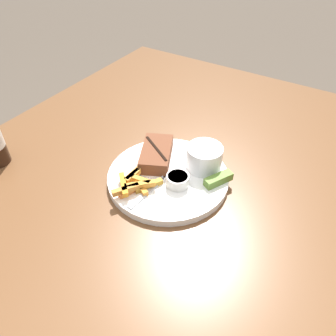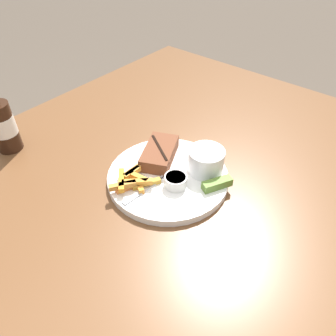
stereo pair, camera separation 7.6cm
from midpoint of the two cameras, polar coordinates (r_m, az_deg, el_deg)
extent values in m
plane|color=#4C4238|center=(1.41, -1.71, -24.77)|extent=(12.00, 12.00, 0.00)
cube|color=brown|center=(0.80, -2.72, -3.24)|extent=(1.33, 1.09, 0.04)
cylinder|color=brown|center=(1.64, -4.58, 6.39)|extent=(0.06, 0.06, 0.70)
cylinder|color=white|center=(0.78, -2.79, -1.83)|extent=(0.29, 0.29, 0.01)
cylinder|color=white|center=(0.78, -2.81, -1.34)|extent=(0.29, 0.29, 0.00)
cube|color=brown|center=(0.81, -4.74, 2.35)|extent=(0.14, 0.12, 0.03)
cube|color=black|center=(0.80, -4.81, 3.34)|extent=(0.06, 0.10, 0.00)
cube|color=gold|center=(0.76, -9.06, -1.48)|extent=(0.05, 0.01, 0.01)
cube|color=orange|center=(0.74, -9.45, -4.01)|extent=(0.06, 0.03, 0.01)
cube|color=orange|center=(0.74, -7.70, -3.44)|extent=(0.04, 0.05, 0.01)
cube|color=#C78139|center=(0.76, -8.92, -1.13)|extent=(0.05, 0.01, 0.01)
cube|color=orange|center=(0.73, -7.89, -3.07)|extent=(0.06, 0.06, 0.01)
cube|color=orange|center=(0.74, -7.96, -2.19)|extent=(0.02, 0.06, 0.01)
cube|color=orange|center=(0.74, -10.71, -2.96)|extent=(0.06, 0.06, 0.01)
cube|color=#BD8D31|center=(0.74, -6.31, -3.21)|extent=(0.06, 0.04, 0.01)
cube|color=#C37F34|center=(0.73, -10.40, -3.86)|extent=(0.06, 0.04, 0.01)
cylinder|color=white|center=(0.78, 3.57, 1.72)|extent=(0.09, 0.09, 0.06)
cylinder|color=beige|center=(0.76, 3.64, 3.05)|extent=(0.08, 0.08, 0.01)
cylinder|color=silver|center=(0.74, -1.24, -2.28)|extent=(0.05, 0.05, 0.03)
cylinder|color=#B22319|center=(0.73, -1.25, -1.68)|extent=(0.05, 0.05, 0.01)
cube|color=#567A2D|center=(0.75, 5.92, -2.10)|extent=(0.07, 0.05, 0.02)
cube|color=#B7B7BC|center=(0.73, -7.13, -4.76)|extent=(0.10, 0.02, 0.00)
cube|color=#B7B7BC|center=(0.76, -3.43, -2.01)|extent=(0.03, 0.01, 0.00)
cube|color=#B7B7BC|center=(0.76, -3.69, -1.87)|extent=(0.03, 0.01, 0.00)
cube|color=#B7B7BC|center=(0.77, -3.95, -1.73)|extent=(0.03, 0.01, 0.00)
camera|label=1|loc=(0.04, -92.87, -2.50)|focal=35.00mm
camera|label=2|loc=(0.04, 87.13, 2.50)|focal=35.00mm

